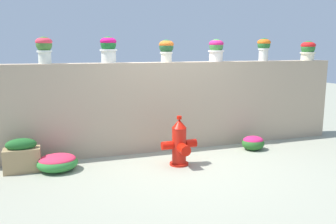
% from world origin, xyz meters
% --- Properties ---
extents(ground_plane, '(24.00, 24.00, 0.00)m').
position_xyz_m(ground_plane, '(0.00, 0.00, 0.00)').
color(ground_plane, gray).
extents(stone_wall, '(6.70, 0.36, 1.54)m').
position_xyz_m(stone_wall, '(0.00, 0.97, 0.77)').
color(stone_wall, tan).
rests_on(stone_wall, ground).
extents(potted_plant_1, '(0.25, 0.25, 0.41)m').
position_xyz_m(potted_plant_1, '(-1.98, 0.99, 1.79)').
color(potted_plant_1, silver).
rests_on(potted_plant_1, stone_wall).
extents(potted_plant_2, '(0.28, 0.28, 0.43)m').
position_xyz_m(potted_plant_2, '(-0.99, 0.97, 1.78)').
color(potted_plant_2, silver).
rests_on(potted_plant_2, stone_wall).
extents(potted_plant_3, '(0.26, 0.26, 0.39)m').
position_xyz_m(potted_plant_3, '(0.02, 1.01, 1.77)').
color(potted_plant_3, silver).
rests_on(potted_plant_3, stone_wall).
extents(potted_plant_4, '(0.29, 0.29, 0.40)m').
position_xyz_m(potted_plant_4, '(0.94, 0.94, 1.76)').
color(potted_plant_4, silver).
rests_on(potted_plant_4, stone_wall).
extents(potted_plant_5, '(0.25, 0.25, 0.43)m').
position_xyz_m(potted_plant_5, '(1.97, 0.99, 1.81)').
color(potted_plant_5, silver).
rests_on(potted_plant_5, stone_wall).
extents(potted_plant_6, '(0.30, 0.30, 0.38)m').
position_xyz_m(potted_plant_6, '(2.96, 0.93, 1.75)').
color(potted_plant_6, beige).
rests_on(potted_plant_6, stone_wall).
extents(fire_hydrant, '(0.55, 0.44, 0.77)m').
position_xyz_m(fire_hydrant, '(-0.11, 0.00, 0.34)').
color(fire_hydrant, red).
rests_on(fire_hydrant, ground).
extents(flower_bush_left, '(0.40, 0.36, 0.26)m').
position_xyz_m(flower_bush_left, '(1.42, 0.36, 0.13)').
color(flower_bush_left, '#296225').
rests_on(flower_bush_left, ground).
extents(flower_bush_right, '(0.59, 0.53, 0.25)m').
position_xyz_m(flower_bush_right, '(-1.89, 0.36, 0.13)').
color(flower_bush_right, '#2F7F35').
rests_on(flower_bush_right, ground).
extents(planter_box, '(0.51, 0.26, 0.50)m').
position_xyz_m(planter_box, '(-2.37, 0.47, 0.24)').
color(planter_box, '#9E8257').
rests_on(planter_box, ground).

